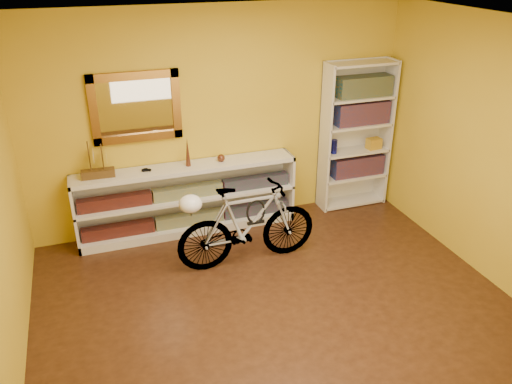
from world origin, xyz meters
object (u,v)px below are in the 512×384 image
object	(u,v)px
console_unit	(188,199)
bookcase	(356,136)
helmet	(190,204)
bicycle	(248,224)

from	to	relation	value
console_unit	bookcase	xyz separation A→B (m)	(2.21, 0.03, 0.52)
bookcase	helmet	distance (m)	2.53
console_unit	helmet	size ratio (longest dim) A/B	10.92
console_unit	helmet	xyz separation A→B (m)	(-0.15, -0.89, 0.39)
console_unit	bookcase	size ratio (longest dim) A/B	1.37
console_unit	helmet	distance (m)	0.99
bookcase	helmet	xyz separation A→B (m)	(-2.36, -0.92, -0.13)
helmet	bicycle	bearing A→B (deg)	0.92
helmet	console_unit	bearing A→B (deg)	80.61
bookcase	bicycle	bearing A→B (deg)	-152.64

